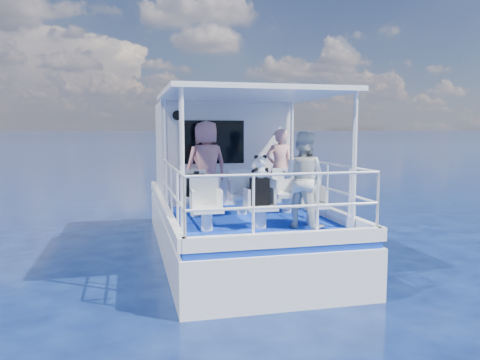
# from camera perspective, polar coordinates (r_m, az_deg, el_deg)

# --- Properties ---
(ground) EXTENTS (2000.00, 2000.00, 0.00)m
(ground) POSITION_cam_1_polar(r_m,az_deg,el_deg) (9.01, 0.56, -10.01)
(ground) COLOR #071239
(ground) RESTS_ON ground
(hull) EXTENTS (3.00, 7.00, 1.60)m
(hull) POSITION_cam_1_polar(r_m,az_deg,el_deg) (9.95, -0.86, -8.45)
(hull) COLOR white
(hull) RESTS_ON ground
(deck) EXTENTS (2.90, 6.90, 0.10)m
(deck) POSITION_cam_1_polar(r_m,az_deg,el_deg) (9.77, -0.87, -3.62)
(deck) COLOR #0B2A9C
(deck) RESTS_ON hull
(cabin) EXTENTS (2.85, 2.00, 2.20)m
(cabin) POSITION_cam_1_polar(r_m,az_deg,el_deg) (10.91, -2.37, 3.48)
(cabin) COLOR white
(cabin) RESTS_ON deck
(canopy) EXTENTS (3.00, 3.20, 0.08)m
(canopy) POSITION_cam_1_polar(r_m,az_deg,el_deg) (8.48, 0.91, 10.43)
(canopy) COLOR white
(canopy) RESTS_ON cabin
(canopy_posts) EXTENTS (2.77, 2.97, 2.20)m
(canopy_posts) POSITION_cam_1_polar(r_m,az_deg,el_deg) (8.42, 0.98, 2.70)
(canopy_posts) COLOR white
(canopy_posts) RESTS_ON deck
(railings) EXTENTS (2.84, 3.59, 1.00)m
(railings) POSITION_cam_1_polar(r_m,az_deg,el_deg) (8.17, 1.55, -1.64)
(railings) COLOR white
(railings) RESTS_ON deck
(seat_port_fwd) EXTENTS (0.48, 0.46, 0.38)m
(seat_port_fwd) POSITION_cam_1_polar(r_m,az_deg,el_deg) (8.79, -5.46, -3.16)
(seat_port_fwd) COLOR silver
(seat_port_fwd) RESTS_ON deck
(seat_center_fwd) EXTENTS (0.48, 0.46, 0.38)m
(seat_center_fwd) POSITION_cam_1_polar(r_m,az_deg,el_deg) (8.96, 0.25, -2.95)
(seat_center_fwd) COLOR silver
(seat_center_fwd) RESTS_ON deck
(seat_stbd_fwd) EXTENTS (0.48, 0.46, 0.38)m
(seat_stbd_fwd) POSITION_cam_1_polar(r_m,az_deg,el_deg) (9.21, 5.71, -2.73)
(seat_stbd_fwd) COLOR silver
(seat_stbd_fwd) RESTS_ON deck
(seat_port_aft) EXTENTS (0.48, 0.46, 0.38)m
(seat_port_aft) POSITION_cam_1_polar(r_m,az_deg,el_deg) (7.52, -4.07, -4.72)
(seat_port_aft) COLOR silver
(seat_port_aft) RESTS_ON deck
(seat_center_aft) EXTENTS (0.48, 0.46, 0.38)m
(seat_center_aft) POSITION_cam_1_polar(r_m,az_deg,el_deg) (7.72, 2.55, -4.43)
(seat_center_aft) COLOR silver
(seat_center_aft) RESTS_ON deck
(seat_stbd_aft) EXTENTS (0.48, 0.46, 0.38)m
(seat_stbd_aft) POSITION_cam_1_polar(r_m,az_deg,el_deg) (8.01, 8.77, -4.11)
(seat_stbd_aft) COLOR silver
(seat_stbd_aft) RESTS_ON deck
(passenger_port_fwd) EXTENTS (0.76, 0.62, 1.79)m
(passenger_port_fwd) POSITION_cam_1_polar(r_m,az_deg,el_deg) (9.43, -4.15, 1.81)
(passenger_port_fwd) COLOR tan
(passenger_port_fwd) RESTS_ON deck
(passenger_stbd_fwd) EXTENTS (0.60, 0.40, 1.63)m
(passenger_stbd_fwd) POSITION_cam_1_polar(r_m,az_deg,el_deg) (9.77, 4.81, 1.46)
(passenger_stbd_fwd) COLOR pink
(passenger_stbd_fwd) RESTS_ON deck
(passenger_stbd_aft) EXTENTS (0.97, 0.96, 1.58)m
(passenger_stbd_aft) POSITION_cam_1_polar(r_m,az_deg,el_deg) (7.74, 7.68, 0.03)
(passenger_stbd_aft) COLOR white
(passenger_stbd_aft) RESTS_ON deck
(backpack_port) EXTENTS (0.32, 0.18, 0.41)m
(backpack_port) POSITION_cam_1_polar(r_m,az_deg,el_deg) (8.66, -5.41, -0.64)
(backpack_port) COLOR black
(backpack_port) RESTS_ON seat_port_fwd
(backpack_center) EXTENTS (0.30, 0.17, 0.45)m
(backpack_center) POSITION_cam_1_polar(r_m,az_deg,el_deg) (7.62, 2.41, -1.43)
(backpack_center) COLOR black
(backpack_center) RESTS_ON seat_center_aft
(compact_camera) EXTENTS (0.09, 0.06, 0.06)m
(compact_camera) POSITION_cam_1_polar(r_m,az_deg,el_deg) (8.63, -5.34, 0.90)
(compact_camera) COLOR black
(compact_camera) RESTS_ON backpack_port
(panda) EXTENTS (0.24, 0.20, 0.37)m
(panda) POSITION_cam_1_polar(r_m,az_deg,el_deg) (7.56, 2.49, 1.63)
(panda) COLOR white
(panda) RESTS_ON backpack_center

